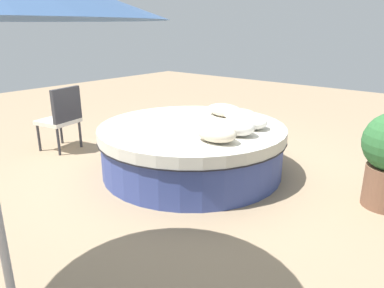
{
  "coord_description": "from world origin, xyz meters",
  "views": [
    {
      "loc": [
        -2.88,
        3.45,
        1.84
      ],
      "look_at": [
        0.0,
        0.0,
        0.38
      ],
      "focal_mm": 33.91,
      "sensor_mm": 36.0,
      "label": 1
    }
  ],
  "objects_px": {
    "round_bed": "(192,148)",
    "patio_chair": "(62,115)",
    "throw_pillow_0": "(216,133)",
    "throw_pillow_3": "(240,115)",
    "throw_pillow_4": "(225,110)",
    "throw_pillow_1": "(237,126)",
    "throw_pillow_2": "(250,122)"
  },
  "relations": [
    {
      "from": "throw_pillow_4",
      "to": "patio_chair",
      "type": "relative_size",
      "value": 0.56
    },
    {
      "from": "throw_pillow_3",
      "to": "throw_pillow_4",
      "type": "bearing_deg",
      "value": -17.08
    },
    {
      "from": "throw_pillow_0",
      "to": "throw_pillow_1",
      "type": "bearing_deg",
      "value": -97.34
    },
    {
      "from": "throw_pillow_0",
      "to": "throw_pillow_2",
      "type": "height_order",
      "value": "throw_pillow_0"
    },
    {
      "from": "throw_pillow_0",
      "to": "throw_pillow_3",
      "type": "bearing_deg",
      "value": -73.26
    },
    {
      "from": "throw_pillow_1",
      "to": "throw_pillow_4",
      "type": "relative_size",
      "value": 0.77
    },
    {
      "from": "throw_pillow_2",
      "to": "patio_chair",
      "type": "distance_m",
      "value": 2.88
    },
    {
      "from": "throw_pillow_1",
      "to": "patio_chair",
      "type": "relative_size",
      "value": 0.44
    },
    {
      "from": "throw_pillow_3",
      "to": "throw_pillow_1",
      "type": "bearing_deg",
      "value": 119.48
    },
    {
      "from": "round_bed",
      "to": "patio_chair",
      "type": "bearing_deg",
      "value": 16.29
    },
    {
      "from": "throw_pillow_3",
      "to": "round_bed",
      "type": "bearing_deg",
      "value": 57.95
    },
    {
      "from": "throw_pillow_3",
      "to": "throw_pillow_4",
      "type": "relative_size",
      "value": 0.81
    },
    {
      "from": "throw_pillow_0",
      "to": "throw_pillow_4",
      "type": "height_order",
      "value": "throw_pillow_0"
    },
    {
      "from": "throw_pillow_0",
      "to": "throw_pillow_3",
      "type": "height_order",
      "value": "throw_pillow_0"
    },
    {
      "from": "throw_pillow_0",
      "to": "patio_chair",
      "type": "bearing_deg",
      "value": 5.25
    },
    {
      "from": "throw_pillow_1",
      "to": "throw_pillow_2",
      "type": "height_order",
      "value": "throw_pillow_1"
    },
    {
      "from": "throw_pillow_0",
      "to": "throw_pillow_1",
      "type": "xyz_separation_m",
      "value": [
        -0.05,
        -0.35,
        0.01
      ]
    },
    {
      "from": "round_bed",
      "to": "throw_pillow_4",
      "type": "distance_m",
      "value": 0.78
    },
    {
      "from": "round_bed",
      "to": "throw_pillow_1",
      "type": "distance_m",
      "value": 0.8
    },
    {
      "from": "throw_pillow_4",
      "to": "throw_pillow_3",
      "type": "bearing_deg",
      "value": 162.92
    },
    {
      "from": "round_bed",
      "to": "throw_pillow_1",
      "type": "bearing_deg",
      "value": -179.99
    },
    {
      "from": "round_bed",
      "to": "throw_pillow_3",
      "type": "distance_m",
      "value": 0.78
    },
    {
      "from": "throw_pillow_1",
      "to": "patio_chair",
      "type": "distance_m",
      "value": 2.82
    },
    {
      "from": "throw_pillow_0",
      "to": "throw_pillow_3",
      "type": "distance_m",
      "value": 0.97
    },
    {
      "from": "throw_pillow_1",
      "to": "throw_pillow_2",
      "type": "distance_m",
      "value": 0.36
    },
    {
      "from": "throw_pillow_0",
      "to": "throw_pillow_4",
      "type": "xyz_separation_m",
      "value": [
        0.6,
        -1.03,
        -0.01
      ]
    },
    {
      "from": "round_bed",
      "to": "throw_pillow_0",
      "type": "xyz_separation_m",
      "value": [
        -0.64,
        0.35,
        0.41
      ]
    },
    {
      "from": "throw_pillow_0",
      "to": "patio_chair",
      "type": "height_order",
      "value": "patio_chair"
    },
    {
      "from": "throw_pillow_1",
      "to": "throw_pillow_3",
      "type": "relative_size",
      "value": 0.96
    },
    {
      "from": "throw_pillow_0",
      "to": "patio_chair",
      "type": "relative_size",
      "value": 0.5
    },
    {
      "from": "throw_pillow_0",
      "to": "throw_pillow_1",
      "type": "height_order",
      "value": "throw_pillow_1"
    },
    {
      "from": "round_bed",
      "to": "patio_chair",
      "type": "relative_size",
      "value": 2.45
    }
  ]
}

